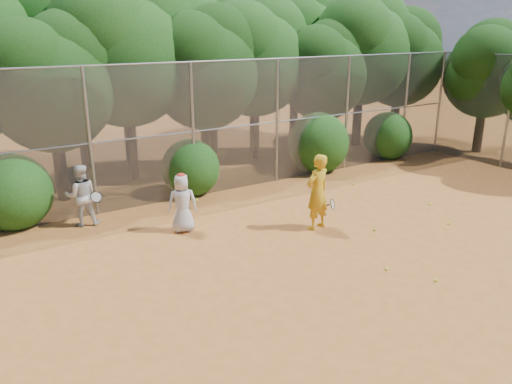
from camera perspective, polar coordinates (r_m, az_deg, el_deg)
ground at (r=11.34m, az=11.16°, el=-7.82°), size 80.00×80.00×0.00m
fence_back at (r=15.31m, az=-4.19°, el=7.45°), size 20.05×0.09×4.03m
fence_side at (r=20.20m, az=26.94°, el=8.17°), size 0.09×6.09×4.03m
tree_2 at (r=15.43m, az=-22.41°, el=11.98°), size 3.99×3.47×5.47m
tree_3 at (r=16.97m, az=-14.77°, el=15.95°), size 4.89×4.26×6.70m
tree_4 at (r=17.38m, az=-5.89°, el=14.37°), size 4.19×3.64×5.73m
tree_5 at (r=19.28m, az=-0.10°, el=15.71°), size 4.51×3.92×6.17m
tree_6 at (r=19.96m, az=7.76°, el=13.97°), size 3.86×3.36×5.29m
tree_7 at (r=22.04m, az=12.06°, el=16.26°), size 4.77×4.14×6.53m
tree_8 at (r=23.27m, az=16.20°, el=14.89°), size 4.25×3.70×5.82m
tree_10 at (r=18.82m, az=-19.99°, el=16.37°), size 5.15×4.48×7.06m
tree_11 at (r=20.18m, az=-5.11°, el=16.08°), size 4.64×4.03×6.35m
tree_12 at (r=23.06m, az=4.61°, el=17.23°), size 5.02×4.37×6.88m
tree_13 at (r=22.36m, az=25.00°, el=12.93°), size 3.86×3.36×5.29m
bush_0 at (r=14.20m, az=-26.13°, el=0.34°), size 2.00×2.00×2.00m
bush_1 at (r=15.46m, az=-7.51°, el=3.05°), size 1.80×1.80×1.80m
bush_2 at (r=17.99m, az=7.13°, el=5.89°), size 2.20×2.20×2.20m
bush_3 at (r=20.37m, az=14.85°, el=6.45°), size 1.90×1.90×1.90m
player_yellow at (r=12.65m, az=7.03°, el=-0.01°), size 0.90×0.63×1.96m
player_teen at (r=12.59m, az=-8.42°, el=-1.22°), size 0.85×0.69×1.53m
player_white at (r=13.61m, az=-19.34°, el=-0.36°), size 0.91×0.79×1.63m
ball_0 at (r=13.07m, az=13.41°, el=-4.21°), size 0.07×0.07×0.07m
ball_1 at (r=15.39m, az=19.27°, el=-1.29°), size 0.07×0.07×0.07m
ball_2 at (r=10.93m, az=19.87°, el=-9.48°), size 0.07×0.07×0.07m
ball_3 at (r=14.04m, az=21.16°, el=-3.38°), size 0.07×0.07×0.07m
ball_4 at (r=11.10m, az=14.71°, el=-8.50°), size 0.07×0.07×0.07m
ball_5 at (r=16.68m, az=11.08°, el=0.91°), size 0.07×0.07×0.07m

